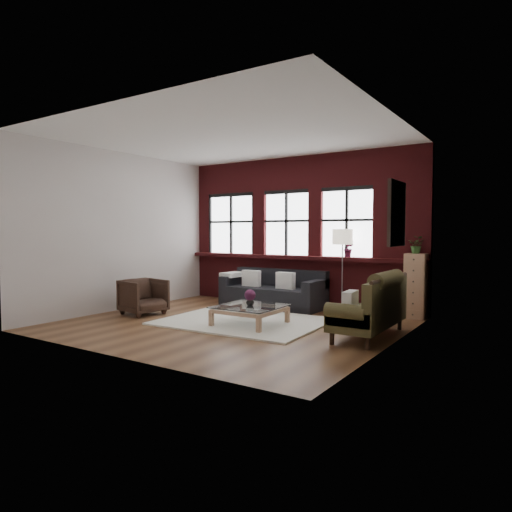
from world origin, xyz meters
The scene contains 26 objects.
floor centered at (0.00, 0.00, 0.00)m, with size 5.50×5.50×0.00m, color brown.
ceiling centered at (0.00, 0.00, 3.20)m, with size 5.50×5.50×0.00m, color white.
wall_back centered at (0.00, 2.50, 1.60)m, with size 5.50×5.50×0.00m, color beige.
wall_front centered at (0.00, -2.50, 1.60)m, with size 5.50×5.50×0.00m, color beige.
wall_left centered at (-2.75, 0.00, 1.60)m, with size 5.00×5.00×0.00m, color beige.
wall_right centered at (2.75, 0.00, 1.60)m, with size 5.00×5.00×0.00m, color beige.
brick_backwall centered at (0.00, 2.44, 1.60)m, with size 5.50×0.12×3.20m, color #5D1619, non-canonical shape.
sill_ledge centered at (0.00, 2.35, 1.04)m, with size 5.50×0.30×0.08m, color #5D1619.
window_left centered at (-1.80, 2.45, 1.75)m, with size 1.38×0.10×1.50m, color black, non-canonical shape.
window_mid centered at (-0.30, 2.45, 1.75)m, with size 1.38×0.10×1.50m, color black, non-canonical shape.
window_right centered at (1.10, 2.45, 1.75)m, with size 1.38×0.10×1.50m, color black, non-canonical shape.
wall_poster centered at (2.72, 0.30, 1.85)m, with size 0.05×0.74×0.94m, color black, non-canonical shape.
shag_rug centered at (0.09, 0.23, 0.01)m, with size 2.75×2.16×0.03m, color white.
dark_sofa centered at (-0.33, 1.90, 0.40)m, with size 2.20×0.89×0.80m, color black, non-canonical shape.
pillow_a centered at (-0.80, 1.80, 0.59)m, with size 0.40×0.14×0.34m, color white.
pillow_b centered at (0.04, 1.80, 0.59)m, with size 0.40×0.14×0.34m, color white.
vintage_settee centered at (2.30, 0.35, 0.47)m, with size 0.78×1.75×0.93m, color #423C1E, non-canonical shape.
pillow_settee centered at (2.22, -0.19, 0.58)m, with size 0.14×0.38×0.34m, color white.
armchair centered at (-1.97, -0.20, 0.34)m, with size 0.73×0.75×0.68m, color black.
coffee_table centered at (0.35, 0.03, 0.17)m, with size 1.05×1.05×0.35m, color tan, non-canonical shape.
vase centered at (0.35, 0.03, 0.41)m, with size 0.14×0.14×0.14m, color #B2B2B2.
flowers centered at (0.35, 0.03, 0.52)m, with size 0.19×0.19×0.19m, color #551D3F.
drawer_chest centered at (2.53, 2.24, 0.60)m, with size 0.37×0.37×1.19m, color tan.
potted_plant_top centered at (2.53, 2.24, 1.35)m, with size 0.29×0.25×0.32m, color #2D5923.
floor_lamp centered at (1.13, 2.15, 0.90)m, with size 0.40×0.40×1.79m, color #A5A5A8, non-canonical shape.
sill_plant centered at (1.19, 2.32, 1.26)m, with size 0.20×0.16×0.37m, color #551D3F.
Camera 1 is at (4.63, -6.31, 1.59)m, focal length 32.00 mm.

